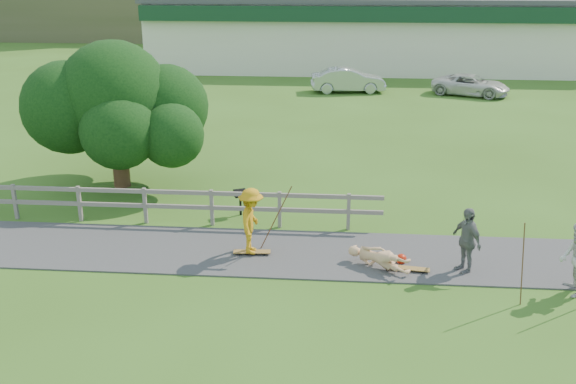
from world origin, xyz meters
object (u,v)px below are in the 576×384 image
(bbq, at_px, (240,203))
(spectator_a, at_px, (576,260))
(spectator_b, at_px, (466,240))
(car_white, at_px, (471,85))
(tree, at_px, (117,121))
(skater_rider, at_px, (251,224))
(car_silver, at_px, (348,80))
(skater_fallen, at_px, (379,258))

(bbq, bearing_deg, spectator_a, -51.42)
(spectator_b, xyz_separation_m, car_white, (4.39, 23.44, -0.24))
(spectator_b, bearing_deg, spectator_a, 39.54)
(tree, bearing_deg, skater_rider, -44.84)
(car_silver, bearing_deg, bbq, 163.70)
(skater_rider, relative_size, car_silver, 0.40)
(skater_fallen, height_order, bbq, bbq)
(skater_fallen, height_order, car_white, car_white)
(skater_fallen, distance_m, car_white, 24.36)
(skater_rider, height_order, tree, tree)
(spectator_a, bearing_deg, bbq, -112.53)
(tree, bearing_deg, spectator_a, -27.26)
(skater_fallen, distance_m, spectator_b, 2.20)
(skater_fallen, relative_size, bbq, 2.08)
(skater_rider, bearing_deg, car_white, -21.77)
(skater_rider, relative_size, tree, 0.30)
(skater_fallen, relative_size, car_silver, 0.38)
(spectator_b, relative_size, tree, 0.29)
(skater_fallen, bearing_deg, skater_rider, 114.26)
(skater_rider, relative_size, skater_fallen, 1.05)
(spectator_b, bearing_deg, skater_rider, -123.33)
(spectator_b, relative_size, car_silver, 0.39)
(skater_rider, xyz_separation_m, bbq, (-0.74, 2.86, -0.48))
(skater_fallen, height_order, spectator_b, spectator_b)
(car_silver, height_order, car_white, car_silver)
(spectator_a, xyz_separation_m, car_silver, (-5.10, 24.82, -0.15))
(bbq, bearing_deg, skater_rider, -99.88)
(skater_rider, xyz_separation_m, spectator_b, (5.43, -0.51, -0.03))
(skater_rider, bearing_deg, tree, 46.57)
(spectator_a, relative_size, car_white, 0.40)
(skater_rider, xyz_separation_m, skater_fallen, (3.30, -0.55, -0.58))
(skater_fallen, bearing_deg, bbq, 83.54)
(spectator_a, relative_size, spectator_b, 1.03)
(spectator_b, height_order, car_white, spectator_b)
(spectator_b, distance_m, car_white, 23.84)
(skater_fallen, bearing_deg, car_silver, 35.27)
(car_silver, xyz_separation_m, car_white, (7.18, -0.43, -0.12))
(skater_fallen, bearing_deg, spectator_b, -55.30)
(tree, height_order, bbq, tree)
(skater_fallen, relative_size, car_white, 0.38)
(car_silver, distance_m, tree, 19.83)
(tree, distance_m, bbq, 5.45)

